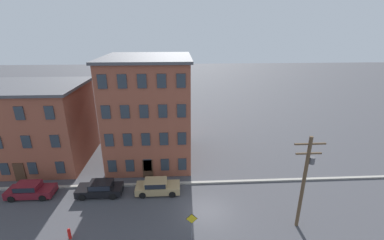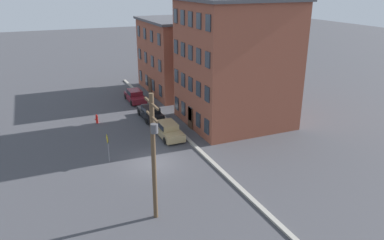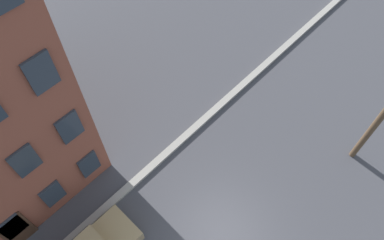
% 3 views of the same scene
% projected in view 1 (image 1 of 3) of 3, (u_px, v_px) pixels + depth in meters
% --- Properties ---
extents(ground_plane, '(200.00, 200.00, 0.00)m').
position_uv_depth(ground_plane, '(207.00, 211.00, 23.29)').
color(ground_plane, '#424247').
extents(kerb_strip, '(56.00, 0.36, 0.16)m').
position_uv_depth(kerb_strip, '(203.00, 182.00, 27.49)').
color(kerb_strip, '#9E998E').
rests_on(kerb_strip, ground_plane).
extents(apartment_corner, '(12.07, 9.84, 9.61)m').
position_uv_depth(apartment_corner, '(35.00, 124.00, 30.65)').
color(apartment_corner, brown).
rests_on(apartment_corner, ground_plane).
extents(apartment_midblock, '(10.01, 10.40, 12.66)m').
position_uv_depth(apartment_midblock, '(150.00, 110.00, 31.09)').
color(apartment_midblock, brown).
rests_on(apartment_midblock, ground_plane).
extents(car_maroon, '(4.40, 1.92, 1.43)m').
position_uv_depth(car_maroon, '(30.00, 190.00, 25.17)').
color(car_maroon, maroon).
rests_on(car_maroon, ground_plane).
extents(car_black, '(4.40, 1.92, 1.43)m').
position_uv_depth(car_black, '(100.00, 188.00, 25.41)').
color(car_black, black).
rests_on(car_black, ground_plane).
extents(car_tan, '(4.40, 1.92, 1.43)m').
position_uv_depth(car_tan, '(157.00, 186.00, 25.71)').
color(car_tan, tan).
rests_on(car_tan, ground_plane).
extents(caution_sign, '(0.91, 0.08, 2.53)m').
position_uv_depth(caution_sign, '(192.00, 223.00, 19.59)').
color(caution_sign, slate).
rests_on(caution_sign, ground_plane).
extents(utility_pole, '(2.40, 0.44, 8.16)m').
position_uv_depth(utility_pole, '(305.00, 178.00, 20.12)').
color(utility_pole, brown).
rests_on(utility_pole, ground_plane).
extents(fire_hydrant, '(0.24, 0.34, 0.96)m').
position_uv_depth(fire_hydrant, '(69.00, 233.00, 20.16)').
color(fire_hydrant, red).
rests_on(fire_hydrant, ground_plane).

